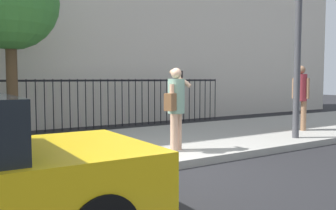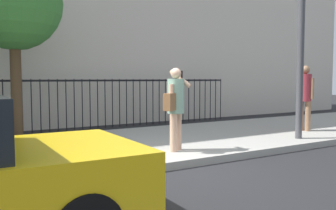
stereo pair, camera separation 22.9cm
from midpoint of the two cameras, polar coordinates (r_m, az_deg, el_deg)
The scene contains 6 objects.
ground_plane at distance 6.47m, azimuth 1.38°, elevation -10.26°, with size 60.00×60.00×0.00m, color black.
sidewalk at distance 8.34m, azimuth -6.88°, elevation -6.48°, with size 28.00×4.40×0.15m, color #9E9B93.
iron_fence at distance 11.69m, azimuth -14.48°, elevation 1.11°, with size 12.03×0.04×1.60m.
pedestrian_on_phone at distance 7.31m, azimuth 2.03°, elevation 0.31°, with size 0.72×0.61×1.67m.
pedestrian_walking at distance 10.91m, azimuth 21.15°, elevation 1.70°, with size 0.42×0.47×1.82m.
street_tree_near at distance 10.34m, azimuth -22.33°, elevation 14.47°, with size 2.43×2.43×4.76m.
Camera 2 is at (-3.30, -5.33, 1.60)m, focal length 39.06 mm.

